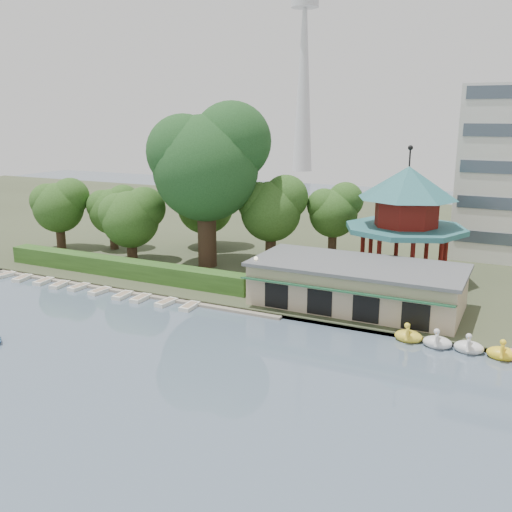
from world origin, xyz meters
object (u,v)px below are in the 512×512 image
Objects in this scene: pavilion at (406,212)px; big_tree at (208,160)px; boathouse at (356,285)px; dock at (126,290)px.

pavilion is 0.74× the size of big_tree.
pavilion is at bearing 78.72° from boathouse.
dock is 16.70m from big_tree.
pavilion is at bearing 10.37° from big_tree.
boathouse is 11.43m from pavilion.
boathouse is at bearing -101.28° from pavilion.
dock is at bearing -106.03° from big_tree.
boathouse is at bearing 12.24° from dock.
big_tree is at bearing -169.63° from pavilion.
big_tree reaches higher than pavilion.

